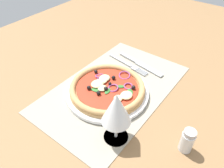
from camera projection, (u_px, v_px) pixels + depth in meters
ground_plane at (114, 91)px, 70.98cm from camera, size 190.00×140.00×2.40cm
placemat at (114, 88)px, 70.07cm from camera, size 50.41×30.71×0.40cm
plate at (107, 92)px, 67.55cm from camera, size 25.70×25.70×1.13cm
pizza at (107, 88)px, 66.50cm from camera, size 23.30×23.30×2.66cm
fork at (129, 65)px, 79.01cm from camera, size 3.97×18.04×0.44cm
knife at (140, 64)px, 79.54cm from camera, size 4.81×20.01×0.62cm
wine_glass at (116, 110)px, 49.16cm from camera, size 7.20×7.20×14.90cm
pepper_shaker at (187, 141)px, 50.99cm from camera, size 3.20×3.20×6.70cm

